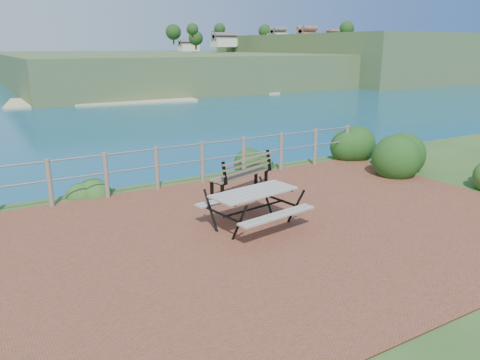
% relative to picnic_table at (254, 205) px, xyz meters
% --- Properties ---
extents(ground, '(10.00, 7.00, 0.12)m').
position_rel_picnic_table_xyz_m(ground, '(0.47, -0.30, -0.43)').
color(ground, brown).
rests_on(ground, ground).
extents(safety_railing, '(9.40, 0.10, 1.00)m').
position_rel_picnic_table_xyz_m(safety_railing, '(0.47, 3.05, 0.14)').
color(safety_railing, '#6B5B4C').
rests_on(safety_railing, ground).
extents(distant_bay, '(290.00, 232.36, 24.00)m').
position_rel_picnic_table_xyz_m(distant_bay, '(173.54, 202.31, -1.96)').
color(distant_bay, '#426231').
rests_on(distant_bay, ground).
extents(picnic_table, '(1.68, 1.38, 0.67)m').
position_rel_picnic_table_xyz_m(picnic_table, '(0.00, 0.00, 0.00)').
color(picnic_table, gray).
rests_on(picnic_table, ground).
extents(park_bench, '(1.65, 0.90, 0.91)m').
position_rel_picnic_table_xyz_m(park_bench, '(0.79, 1.82, 0.17)').
color(park_bench, brown).
rests_on(park_bench, ground).
extents(shrub_right_front, '(1.38, 1.38, 1.95)m').
position_rel_picnic_table_xyz_m(shrub_right_front, '(5.38, 1.41, -0.43)').
color(shrub_right_front, '#1C3F13').
rests_on(shrub_right_front, ground).
extents(shrub_right_edge, '(1.10, 1.10, 1.58)m').
position_rel_picnic_table_xyz_m(shrub_right_edge, '(5.53, 3.14, -0.43)').
color(shrub_right_edge, '#1C3F13').
rests_on(shrub_right_edge, ground).
extents(shrub_lip_west, '(0.76, 0.76, 0.50)m').
position_rel_picnic_table_xyz_m(shrub_lip_west, '(-2.13, 3.33, -0.43)').
color(shrub_lip_west, '#1C491B').
rests_on(shrub_lip_west, ground).
extents(shrub_lip_east, '(0.89, 0.89, 0.67)m').
position_rel_picnic_table_xyz_m(shrub_lip_east, '(2.47, 3.84, -0.43)').
color(shrub_lip_east, '#1C3F13').
rests_on(shrub_lip_east, ground).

